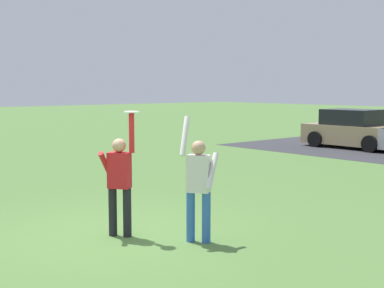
{
  "coord_description": "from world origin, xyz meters",
  "views": [
    {
      "loc": [
        7.57,
        -4.87,
        2.49
      ],
      "look_at": [
        0.66,
        1.1,
        1.53
      ],
      "focal_mm": 50.28,
      "sensor_mm": 36.0,
      "label": 1
    }
  ],
  "objects_px": {
    "person_defender": "(198,182)",
    "frisbee_disc": "(131,112)",
    "person_catcher": "(119,178)",
    "parked_car_tan": "(354,130)"
  },
  "relations": [
    {
      "from": "person_catcher",
      "to": "frisbee_disc",
      "type": "bearing_deg",
      "value": 0.0
    },
    {
      "from": "person_defender",
      "to": "frisbee_disc",
      "type": "bearing_deg",
      "value": 0.0
    },
    {
      "from": "parked_car_tan",
      "to": "person_catcher",
      "type": "bearing_deg",
      "value": -71.47
    },
    {
      "from": "person_catcher",
      "to": "frisbee_disc",
      "type": "height_order",
      "value": "frisbee_disc"
    },
    {
      "from": "person_defender",
      "to": "frisbee_disc",
      "type": "distance_m",
      "value": 1.59
    },
    {
      "from": "frisbee_disc",
      "to": "parked_car_tan",
      "type": "height_order",
      "value": "frisbee_disc"
    },
    {
      "from": "person_catcher",
      "to": "frisbee_disc",
      "type": "distance_m",
      "value": 1.13
    },
    {
      "from": "person_defender",
      "to": "frisbee_disc",
      "type": "relative_size",
      "value": 8.5
    },
    {
      "from": "person_catcher",
      "to": "frisbee_disc",
      "type": "relative_size",
      "value": 8.64
    },
    {
      "from": "person_catcher",
      "to": "frisbee_disc",
      "type": "xyz_separation_m",
      "value": [
        0.19,
        0.13,
        1.11
      ]
    }
  ]
}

